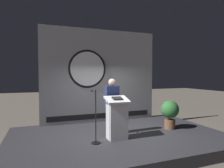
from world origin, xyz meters
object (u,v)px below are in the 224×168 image
object	(u,v)px
podium	(117,118)
speaker_person	(112,106)
potted_plant	(170,112)
microphone_stand	(95,124)

from	to	relation	value
podium	speaker_person	world-z (taller)	speaker_person
podium	potted_plant	distance (m)	2.09
podium	microphone_stand	xyz separation A→B (m)	(-0.66, -0.09, -0.08)
potted_plant	speaker_person	bearing A→B (deg)	176.65
podium	microphone_stand	bearing A→B (deg)	-172.08
speaker_person	podium	bearing A→B (deg)	-93.41
podium	speaker_person	xyz separation A→B (m)	(0.03, 0.48, 0.28)
podium	potted_plant	size ratio (longest dim) A/B	1.27
podium	microphone_stand	size ratio (longest dim) A/B	0.85
speaker_person	potted_plant	bearing A→B (deg)	-3.35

